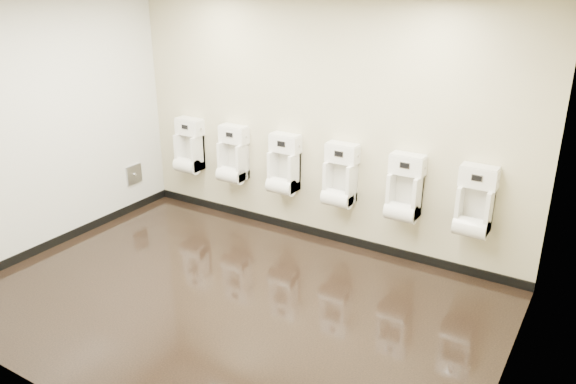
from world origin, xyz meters
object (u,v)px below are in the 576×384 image
at_px(urinal_0, 189,150).
at_px(urinal_1, 233,159).
at_px(urinal_3, 340,180).
at_px(urinal_5, 474,207).
at_px(access_panel, 134,174).
at_px(urinal_4, 404,193).
at_px(urinal_2, 284,169).

height_order(urinal_0, urinal_1, same).
xyz_separation_m(urinal_3, urinal_5, (1.49, 0.00, 0.00)).
relative_size(urinal_1, urinal_5, 1.00).
bearing_deg(urinal_3, access_panel, -171.46).
distance_m(access_panel, urinal_4, 3.63).
distance_m(urinal_1, urinal_4, 2.26).
xyz_separation_m(urinal_2, urinal_5, (2.24, 0.00, 0.00)).
xyz_separation_m(urinal_0, urinal_1, (0.72, 0.00, 0.00)).
height_order(urinal_2, urinal_3, same).
distance_m(urinal_0, urinal_4, 2.97).
height_order(urinal_2, urinal_4, same).
distance_m(urinal_4, urinal_5, 0.73).
relative_size(urinal_1, urinal_3, 1.00).
height_order(access_panel, urinal_0, urinal_0).
distance_m(urinal_2, urinal_4, 1.50).
bearing_deg(urinal_5, urinal_4, 180.00).
bearing_deg(urinal_0, urinal_3, 0.00).
xyz_separation_m(urinal_1, urinal_2, (0.75, 0.00, 0.00)).
xyz_separation_m(access_panel, urinal_2, (2.09, 0.43, 0.33)).
bearing_deg(urinal_0, urinal_4, 0.00).
distance_m(urinal_3, urinal_4, 0.76).
relative_size(urinal_0, urinal_2, 1.00).
bearing_deg(urinal_3, urinal_5, 0.00).
bearing_deg(urinal_0, urinal_1, 0.00).
bearing_deg(urinal_3, urinal_0, 180.00).
bearing_deg(urinal_4, access_panel, -173.25).
bearing_deg(urinal_1, urinal_4, 0.00).
bearing_deg(urinal_5, urinal_2, 180.00).
xyz_separation_m(urinal_0, urinal_5, (3.71, 0.00, 0.00)).
height_order(urinal_1, urinal_4, same).
distance_m(urinal_0, urinal_5, 3.71).
height_order(access_panel, urinal_5, urinal_5).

